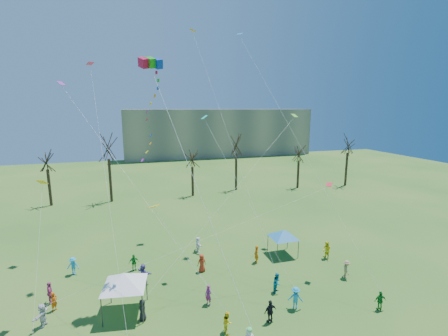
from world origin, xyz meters
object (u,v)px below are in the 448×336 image
object	(u,v)px
distant_building	(218,132)
canopy_tent_white	(124,279)
canopy_tent_blue	(283,234)
big_box_kite	(154,118)

from	to	relation	value
distant_building	canopy_tent_white	distance (m)	81.97
canopy_tent_blue	big_box_kite	bearing A→B (deg)	-163.57
canopy_tent_white	big_box_kite	bearing A→B (deg)	26.60
big_box_kite	canopy_tent_blue	size ratio (longest dim) A/B	5.24
distant_building	canopy_tent_blue	bearing A→B (deg)	-100.26
distant_building	canopy_tent_white	bearing A→B (deg)	-110.69
canopy_tent_blue	canopy_tent_white	bearing A→B (deg)	-161.68
canopy_tent_white	canopy_tent_blue	world-z (taller)	canopy_tent_white
distant_building	canopy_tent_blue	world-z (taller)	distant_building
distant_building	canopy_tent_white	world-z (taller)	distant_building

